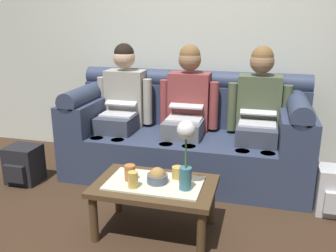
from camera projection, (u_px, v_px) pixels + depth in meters
name	position (u px, v px, depth m)	size (l,w,h in m)	color
ground_plane	(150.00, 241.00, 2.47)	(14.00, 14.00, 0.00)	#382619
back_wall_patterned	(199.00, 18.00, 3.62)	(6.00, 0.12, 2.90)	silver
couch	(187.00, 137.00, 3.44)	(2.21, 0.88, 0.96)	#2D3851
person_left	(122.00, 103.00, 3.51)	(0.56, 0.67, 1.22)	#383D4C
person_middle	(187.00, 107.00, 3.36)	(0.56, 0.67, 1.22)	#595B66
person_right	(258.00, 112.00, 3.20)	(0.56, 0.67, 1.22)	#383D4C
coffee_table	(155.00, 190.00, 2.48)	(0.82, 0.52, 0.38)	#47331E
flower_vase	(186.00, 149.00, 2.29)	(0.12, 0.12, 0.46)	#336672
snack_bowl	(157.00, 177.00, 2.45)	(0.14, 0.14, 0.12)	#4C5666
cup_near_left	(130.00, 173.00, 2.48)	(0.07, 0.07, 0.11)	#B26633
cup_near_right	(177.00, 173.00, 2.51)	(0.08, 0.08, 0.08)	gold
cup_far_center	(133.00, 180.00, 2.37)	(0.07, 0.07, 0.11)	gold
backpack_left	(24.00, 165.00, 3.31)	(0.28, 0.29, 0.34)	black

